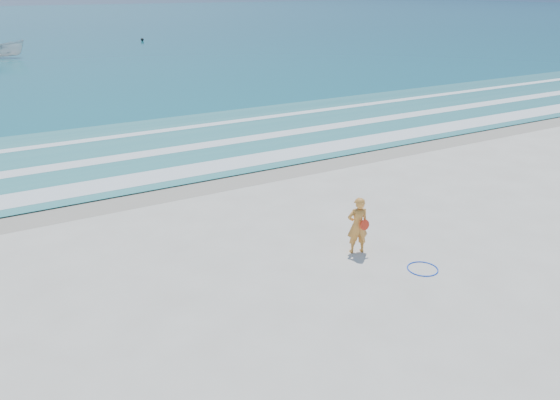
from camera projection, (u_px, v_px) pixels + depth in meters
ground at (343, 311)px, 11.52m from camera, size 400.00×400.00×0.00m
wet_sand at (188, 185)px, 18.76m from camera, size 400.00×2.40×0.00m
shallow at (144, 149)px, 22.77m from camera, size 400.00×10.00×0.01m
foam_near at (175, 173)px, 19.79m from camera, size 400.00×1.40×0.01m
foam_mid at (150, 153)px, 22.12m from camera, size 400.00×0.90×0.01m
foam_far at (128, 135)px, 24.78m from camera, size 400.00×0.60×0.01m
hoop at (423, 269)px, 13.20m from camera, size 0.81×0.81×0.03m
boat at (2, 49)px, 50.81m from camera, size 4.43×3.01×1.60m
buoy at (142, 40)px, 66.16m from camera, size 0.37×0.37×0.37m
woman at (358, 225)px, 13.79m from camera, size 0.63×0.51×1.50m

